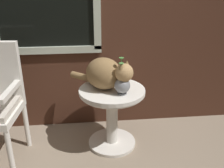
% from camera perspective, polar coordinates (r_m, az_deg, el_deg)
% --- Properties ---
extents(ground_plane, '(6.00, 6.00, 0.00)m').
position_cam_1_polar(ground_plane, '(2.36, -6.26, -17.33)').
color(ground_plane, gray).
extents(back_wall, '(4.00, 0.07, 2.60)m').
position_cam_1_polar(back_wall, '(2.53, -7.94, 17.75)').
color(back_wall, '#47281C').
rests_on(back_wall, ground_plane).
extents(wicker_side_table, '(0.60, 0.60, 0.59)m').
position_cam_1_polar(wicker_side_table, '(2.36, 0.00, -5.19)').
color(wicker_side_table, silver).
rests_on(wicker_side_table, ground_plane).
extents(cat, '(0.55, 0.48, 0.29)m').
position_cam_1_polar(cat, '(2.24, -1.47, 2.39)').
color(cat, olive).
rests_on(cat, wicker_side_table).
extents(pewter_vase_with_ivy, '(0.14, 0.14, 0.32)m').
position_cam_1_polar(pewter_vase_with_ivy, '(2.15, 2.35, 0.06)').
color(pewter_vase_with_ivy, gray).
rests_on(pewter_vase_with_ivy, wicker_side_table).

